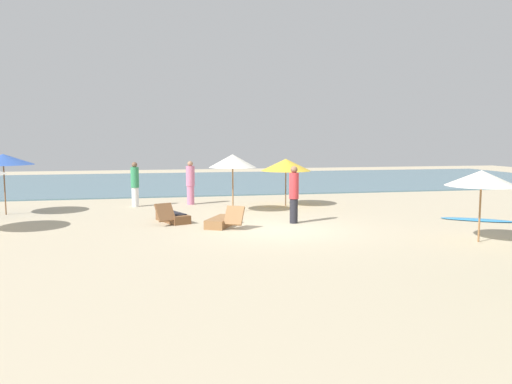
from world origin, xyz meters
name	(u,v)px	position (x,y,z in m)	size (l,w,h in m)	color
ground_plane	(279,229)	(0.00, 0.00, 0.00)	(60.00, 60.00, 0.00)	#BCAD8E
ocean_water	(213,181)	(0.00, 17.00, 0.03)	(48.00, 16.00, 0.06)	slate
umbrella_0	(3,159)	(-9.15, 4.87, 2.04)	(2.14, 2.14, 2.24)	brown
umbrella_2	(286,165)	(1.58, 5.10, 1.71)	(2.07, 2.07, 1.96)	brown
umbrella_3	(233,161)	(-0.86, 3.75, 1.95)	(1.79, 1.79, 2.20)	olive
umbrella_4	(481,178)	(4.84, -3.01, 1.75)	(1.89, 1.89, 1.96)	olive
lounger_0	(222,221)	(-1.67, 0.79, 0.17)	(1.30, 1.75, 0.71)	olive
lounger_3	(172,217)	(-3.21, 1.94, 0.18)	(1.20, 1.77, 0.71)	brown
person_0	(135,184)	(-4.54, 6.12, 0.94)	(0.44, 0.44, 1.84)	white
person_1	(294,194)	(0.73, 0.92, 0.98)	(0.44, 0.44, 1.90)	#26262D
person_2	(190,183)	(-2.26, 6.35, 0.93)	(0.39, 0.39, 1.84)	#D17299
surfboard	(477,220)	(7.02, 0.11, 0.04)	(2.25, 1.75, 0.07)	#338CCC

